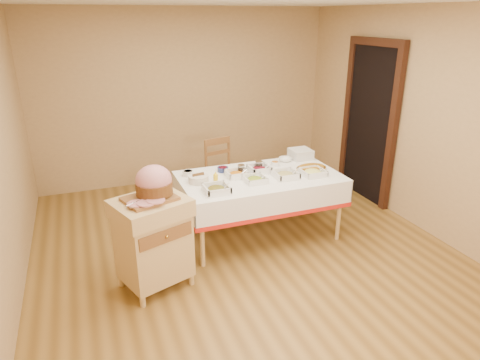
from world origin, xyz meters
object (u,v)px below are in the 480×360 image
object	(u,v)px
butcher_cart	(153,238)
ham_on_board	(153,184)
bread_basket	(198,179)
dining_table	(260,189)
preserve_jar_left	(241,170)
preserve_jar_right	(259,166)
plate_stack	(301,154)
brass_platter	(311,168)
mustard_bottle	(216,179)
dining_chair	(223,173)

from	to	relation	value
butcher_cart	ham_on_board	world-z (taller)	ham_on_board
butcher_cart	bread_basket	xyz separation A→B (m)	(0.63, 0.63, 0.29)
dining_table	butcher_cart	xyz separation A→B (m)	(-1.34, -0.58, -0.08)
dining_table	bread_basket	size ratio (longest dim) A/B	8.22
butcher_cart	preserve_jar_left	world-z (taller)	butcher_cart
butcher_cart	bread_basket	distance (m)	0.94
preserve_jar_left	preserve_jar_right	world-z (taller)	preserve_jar_right
ham_on_board	preserve_jar_right	xyz separation A→B (m)	(1.35, 0.71, -0.23)
bread_basket	plate_stack	distance (m)	1.48
plate_stack	brass_platter	bearing A→B (deg)	-101.28
butcher_cart	preserve_jar_right	xyz separation A→B (m)	(1.40, 0.75, 0.30)
ham_on_board	plate_stack	xyz separation A→B (m)	(2.02, 0.94, -0.22)
brass_platter	bread_basket	bearing A→B (deg)	176.32
ham_on_board	bread_basket	xyz separation A→B (m)	(0.58, 0.59, -0.24)
butcher_cart	mustard_bottle	distance (m)	0.97
ham_on_board	brass_platter	size ratio (longest dim) A/B	1.26
preserve_jar_right	mustard_bottle	distance (m)	0.68
dining_table	dining_chair	size ratio (longest dim) A/B	1.95
ham_on_board	bread_basket	distance (m)	0.86
dining_chair	preserve_jar_right	distance (m)	0.89
preserve_jar_left	preserve_jar_right	xyz separation A→B (m)	(0.23, 0.03, 0.00)
bread_basket	mustard_bottle	bearing A→B (deg)	-44.61
preserve_jar_left	brass_platter	distance (m)	0.84
preserve_jar_right	plate_stack	bearing A→B (deg)	18.21
butcher_cart	bread_basket	size ratio (longest dim) A/B	4.10
dining_chair	preserve_jar_left	distance (m)	0.90
bread_basket	ham_on_board	bearing A→B (deg)	-134.31
ham_on_board	preserve_jar_left	world-z (taller)	ham_on_board
bread_basket	preserve_jar_right	bearing A→B (deg)	8.84
butcher_cart	brass_platter	size ratio (longest dim) A/B	2.43
butcher_cart	brass_platter	world-z (taller)	butcher_cart
dining_table	brass_platter	bearing A→B (deg)	-3.32
brass_platter	dining_chair	bearing A→B (deg)	127.06
ham_on_board	preserve_jar_right	distance (m)	1.55
dining_chair	mustard_bottle	world-z (taller)	dining_chair
preserve_jar_left	ham_on_board	bearing A→B (deg)	-148.50
preserve_jar_right	brass_platter	size ratio (longest dim) A/B	0.30
plate_stack	brass_platter	distance (m)	0.44
dining_chair	preserve_jar_left	world-z (taller)	dining_chair
mustard_bottle	plate_stack	size ratio (longest dim) A/B	0.61
dining_chair	preserve_jar_left	size ratio (longest dim) A/B	8.60
dining_chair	ham_on_board	distance (m)	2.00
dining_chair	brass_platter	bearing A→B (deg)	-52.94
preserve_jar_left	butcher_cart	bearing A→B (deg)	-148.21
preserve_jar_left	preserve_jar_right	size ratio (longest dim) A/B	0.95
preserve_jar_right	brass_platter	bearing A→B (deg)	-19.49
dining_chair	plate_stack	xyz separation A→B (m)	(0.85, -0.59, 0.34)
butcher_cart	plate_stack	size ratio (longest dim) A/B	3.56
preserve_jar_right	mustard_bottle	size ratio (longest dim) A/B	0.73
dining_table	ham_on_board	bearing A→B (deg)	-157.12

